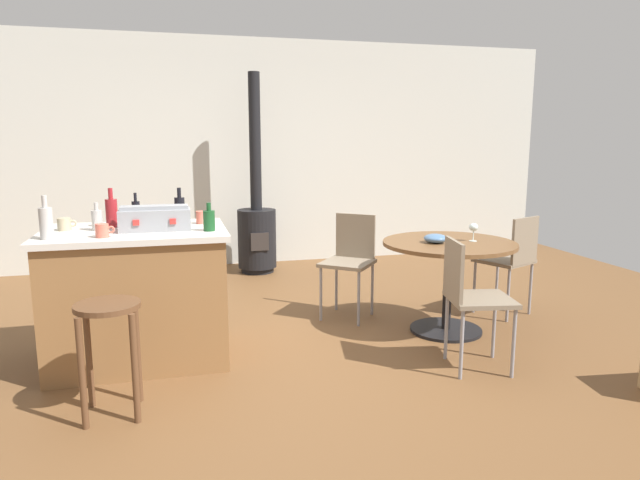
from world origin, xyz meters
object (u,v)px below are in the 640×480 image
object	(u,v)px
bottle_3	(209,220)
wine_glass	(474,228)
bottle_1	(136,211)
cup_2	(202,217)
toolbox	(155,219)
cup_0	(102,231)
wooden_stool	(109,332)
folding_chair_left	(350,256)
bottle_5	(97,220)
serving_bowl	(435,238)
bottle_2	(46,222)
folding_chair_far	(511,257)
wood_stove	(257,225)
bottle_0	(180,209)
bottle_4	(112,212)
cup_1	(65,224)
kitchen_island	(138,295)
dining_table	(448,263)
folding_chair_near	(470,293)

from	to	relation	value
bottle_3	wine_glass	xyz separation A→B (m)	(2.04, 0.12, -0.15)
bottle_1	cup_2	world-z (taller)	bottle_1
toolbox	cup_0	distance (m)	0.38
wooden_stool	cup_2	size ratio (longest dim) A/B	5.86
cup_0	cup_2	size ratio (longest dim) A/B	1.06
folding_chair_left	bottle_5	bearing A→B (deg)	-164.79
cup_2	serving_bowl	distance (m)	1.78
bottle_2	cup_0	world-z (taller)	bottle_2
folding_chair_far	toolbox	world-z (taller)	toolbox
wood_stove	bottle_3	xyz separation A→B (m)	(-0.69, -2.58, 0.45)
wood_stove	folding_chair_far	bearing A→B (deg)	-49.33
toolbox	cup_0	world-z (taller)	toolbox
bottle_0	cup_2	bearing A→B (deg)	-38.28
folding_chair_far	cup_0	world-z (taller)	cup_0
bottle_3	cup_0	bearing A→B (deg)	-172.28
bottle_2	bottle_4	size ratio (longest dim) A/B	0.99
bottle_1	folding_chair_left	bearing A→B (deg)	7.72
toolbox	cup_1	xyz separation A→B (m)	(-0.59, 0.14, -0.04)
wooden_stool	cup_2	xyz separation A→B (m)	(0.57, 0.99, 0.48)
cup_1	bottle_2	bearing A→B (deg)	-97.62
bottle_4	serving_bowl	bearing A→B (deg)	-4.70
bottle_2	bottle_5	distance (m)	0.38
kitchen_island	cup_0	world-z (taller)	cup_0
kitchen_island	cup_1	bearing A→B (deg)	169.61
bottle_0	cup_1	distance (m)	0.78
dining_table	bottle_2	size ratio (longest dim) A/B	3.84
bottle_4	bottle_5	world-z (taller)	bottle_4
folding_chair_left	cup_0	bearing A→B (deg)	-156.30
dining_table	wood_stove	world-z (taller)	wood_stove
wooden_stool	bottle_3	bearing A→B (deg)	47.07
bottle_0	bottle_5	xyz separation A→B (m)	(-0.54, -0.25, -0.03)
kitchen_island	folding_chair_far	bearing A→B (deg)	3.94
folding_chair_near	folding_chair_left	distance (m)	1.37
wooden_stool	wood_stove	distance (m)	3.48
wood_stove	cup_0	size ratio (longest dim) A/B	19.30
kitchen_island	bottle_3	world-z (taller)	bottle_3
folding_chair_far	bottle_3	size ratio (longest dim) A/B	4.66
folding_chair_left	serving_bowl	xyz separation A→B (m)	(0.49, -0.61, 0.24)
bottle_3	cup_2	size ratio (longest dim) A/B	1.71
wood_stove	bottle_1	bearing A→B (deg)	-119.78
bottle_4	cup_2	xyz separation A→B (m)	(0.61, 0.02, -0.06)
wood_stove	bottle_2	world-z (taller)	wood_stove
toolbox	bottle_5	size ratio (longest dim) A/B	2.45
dining_table	bottle_4	size ratio (longest dim) A/B	3.79
wood_stove	bottle_0	bearing A→B (deg)	-112.43
kitchen_island	bottle_3	size ratio (longest dim) A/B	6.45
wood_stove	bottle_5	size ratio (longest dim) A/B	11.93
folding_chair_far	wine_glass	world-z (taller)	folding_chair_far
folding_chair_far	cup_2	size ratio (longest dim) A/B	7.96
bottle_3	wine_glass	size ratio (longest dim) A/B	1.31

